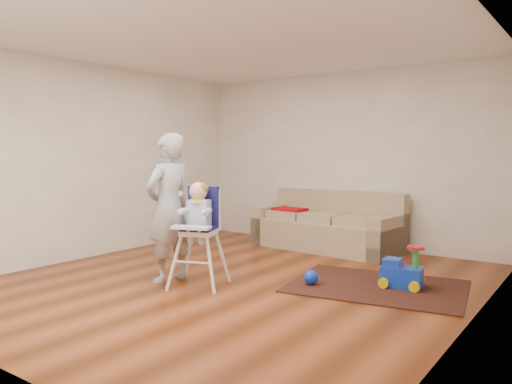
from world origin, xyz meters
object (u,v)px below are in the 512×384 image
Objects in this scene: sofa at (326,221)px; toy_ball at (311,277)px; high_chair at (199,236)px; adult at (169,208)px; ride_on_toy at (402,266)px; side_table at (272,227)px.

toy_ball is (0.84, -1.96, -0.34)m from sofa.
adult is at bearing 164.00° from high_chair.
adult is (-2.27, -1.25, 0.60)m from ride_on_toy.
sofa is at bearing 113.21° from toy_ball.
side_table reaches higher than ride_on_toy.
high_chair is (-1.00, -0.72, 0.46)m from toy_ball.
toy_ball is at bearing -47.36° from side_table.
ride_on_toy is 2.66m from adult.
high_chair is at bearing -154.43° from ride_on_toy.
adult is at bearing -151.71° from toy_ball.
sofa is at bearing 65.33° from high_chair.
side_table is (-1.01, 0.04, -0.19)m from sofa.
side_table is at bearing 143.02° from ride_on_toy.
toy_ball is 1.78m from adult.
sofa is 2.82m from adult.
toy_ball is 1.32m from high_chair.
side_table is 1.06× the size of ride_on_toy.
ride_on_toy is 2.23m from high_chair.
high_chair is (-1.85, -1.21, 0.31)m from ride_on_toy.
sofa reaches higher than side_table.
toy_ball is 0.09× the size of adult.
sofa is 4.99× the size of ride_on_toy.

